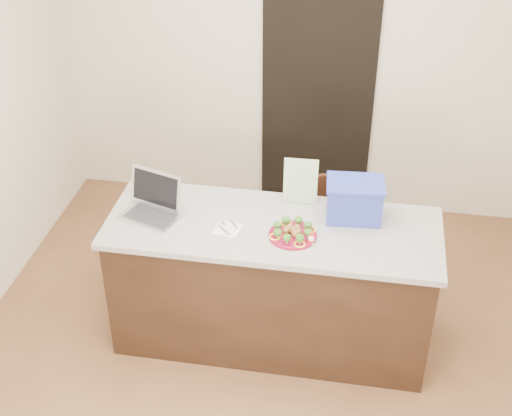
% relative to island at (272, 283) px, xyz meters
% --- Properties ---
extents(ground, '(4.00, 4.00, 0.00)m').
position_rel_island_xyz_m(ground, '(0.00, -0.25, -0.46)').
color(ground, brown).
rests_on(ground, ground).
extents(room_shell, '(4.00, 4.00, 4.00)m').
position_rel_island_xyz_m(room_shell, '(0.00, -0.25, 1.16)').
color(room_shell, white).
rests_on(room_shell, ground).
extents(doorway, '(0.90, 0.02, 2.00)m').
position_rel_island_xyz_m(doorway, '(0.10, 1.73, 0.54)').
color(doorway, black).
rests_on(doorway, ground).
extents(island, '(2.06, 0.76, 0.92)m').
position_rel_island_xyz_m(island, '(0.00, 0.00, 0.00)').
color(island, black).
rests_on(island, ground).
extents(plate, '(0.29, 0.29, 0.02)m').
position_rel_island_xyz_m(plate, '(0.13, -0.09, 0.47)').
color(plate, maroon).
rests_on(plate, island).
extents(meatballs, '(0.12, 0.11, 0.04)m').
position_rel_island_xyz_m(meatballs, '(0.14, -0.09, 0.50)').
color(meatballs, olive).
rests_on(meatballs, plate).
extents(broccoli, '(0.24, 0.24, 0.04)m').
position_rel_island_xyz_m(broccoli, '(0.13, -0.09, 0.51)').
color(broccoli, '#235115').
rests_on(broccoli, plate).
extents(pepper_rings, '(0.27, 0.27, 0.01)m').
position_rel_island_xyz_m(pepper_rings, '(0.13, -0.09, 0.48)').
color(pepper_rings, yellow).
rests_on(pepper_rings, plate).
extents(napkin, '(0.17, 0.17, 0.01)m').
position_rel_island_xyz_m(napkin, '(-0.27, -0.09, 0.46)').
color(napkin, silver).
rests_on(napkin, island).
extents(fork, '(0.09, 0.15, 0.00)m').
position_rel_island_xyz_m(fork, '(-0.29, -0.08, 0.47)').
color(fork, silver).
rests_on(fork, napkin).
extents(knife, '(0.07, 0.17, 0.01)m').
position_rel_island_xyz_m(knife, '(-0.24, -0.10, 0.47)').
color(knife, silver).
rests_on(knife, napkin).
extents(yogurt_bottle, '(0.04, 0.04, 0.07)m').
position_rel_island_xyz_m(yogurt_bottle, '(0.25, -0.15, 0.49)').
color(yogurt_bottle, silver).
rests_on(yogurt_bottle, island).
extents(laptop, '(0.41, 0.38, 0.25)m').
position_rel_island_xyz_m(laptop, '(-0.76, 0.02, 0.53)').
color(laptop, silver).
rests_on(laptop, island).
extents(leaflet, '(0.22, 0.05, 0.31)m').
position_rel_island_xyz_m(leaflet, '(0.13, 0.29, 0.61)').
color(leaflet, silver).
rests_on(leaflet, island).
extents(blue_box, '(0.37, 0.28, 0.25)m').
position_rel_island_xyz_m(blue_box, '(0.48, 0.17, 0.59)').
color(blue_box, '#293796').
rests_on(blue_box, island).
extents(chair, '(0.48, 0.49, 0.86)m').
position_rel_island_xyz_m(chair, '(0.18, 0.64, 0.03)').
color(chair, '#371B10').
rests_on(chair, ground).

